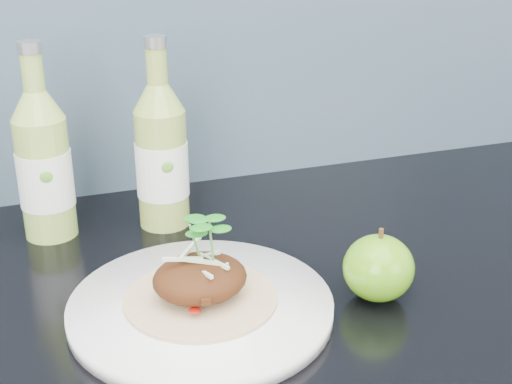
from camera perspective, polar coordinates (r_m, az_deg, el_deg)
dinner_plate at (r=0.74m, az=-4.42°, el=-9.16°), size 0.34×0.34×0.02m
pork_taco at (r=0.72m, az=-4.51°, el=-6.69°), size 0.16×0.16×0.10m
green_apple at (r=0.76m, az=9.77°, el=-6.00°), size 0.09×0.09×0.08m
cider_bottle_left at (r=0.90m, az=-16.60°, el=2.05°), size 0.07×0.07×0.24m
cider_bottle_right at (r=0.90m, az=-7.56°, el=2.84°), size 0.09×0.09×0.24m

